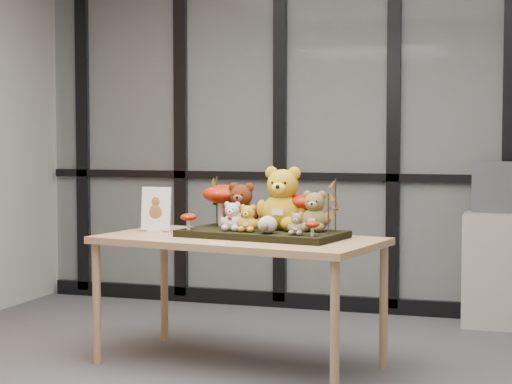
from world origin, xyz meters
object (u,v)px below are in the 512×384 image
(bear_brown_medium, at_px, (241,203))
(plush_cream_hedgehog, at_px, (268,224))
(mushroom_back_left, at_px, (223,203))
(mushroom_front_left, at_px, (188,221))
(mushroom_back_right, at_px, (305,210))
(mushroom_front_right, at_px, (312,228))
(display_table, at_px, (239,248))
(bear_beige_small, at_px, (297,222))
(bear_pooh_yellow, at_px, (283,195))
(cabinet, at_px, (508,271))
(diorama_tray, at_px, (262,234))
(bear_tan_back, at_px, (315,209))
(bear_white_bow, at_px, (232,215))
(bear_small_yellow, at_px, (248,217))
(monitor, at_px, (509,188))
(sign_holder, at_px, (156,211))

(bear_brown_medium, distance_m, plush_cream_hedgehog, 0.36)
(mushroom_back_left, height_order, mushroom_front_left, mushroom_back_left)
(mushroom_back_right, xyz_separation_m, mushroom_front_right, (0.13, -0.33, -0.07))
(display_table, relative_size, mushroom_back_left, 6.28)
(bear_beige_small, bearing_deg, bear_pooh_yellow, 131.49)
(mushroom_back_left, bearing_deg, bear_beige_small, -31.09)
(cabinet, bearing_deg, mushroom_front_right, -117.88)
(mushroom_back_left, bearing_deg, mushroom_front_left, -113.57)
(bear_brown_medium, bearing_deg, mushroom_back_left, 161.88)
(diorama_tray, height_order, cabinet, cabinet)
(diorama_tray, bearing_deg, bear_tan_back, 20.10)
(bear_white_bow, height_order, mushroom_back_right, mushroom_back_right)
(bear_pooh_yellow, distance_m, bear_white_bow, 0.33)
(bear_white_bow, bearing_deg, mushroom_front_right, -4.24)
(bear_brown_medium, xyz_separation_m, mushroom_front_left, (-0.27, -0.20, -0.10))
(diorama_tray, distance_m, bear_pooh_yellow, 0.26)
(bear_small_yellow, distance_m, bear_white_bow, 0.11)
(bear_brown_medium, bearing_deg, monitor, 55.88)
(bear_beige_small, bearing_deg, display_table, 171.23)
(mushroom_back_right, bearing_deg, monitor, 54.12)
(mushroom_back_right, height_order, cabinet, mushroom_back_right)
(display_table, bearing_deg, mushroom_back_left, 139.86)
(bear_white_bow, bearing_deg, cabinet, 58.55)
(bear_beige_small, bearing_deg, bear_brown_medium, 157.77)
(bear_tan_back, relative_size, monitor, 0.50)
(bear_pooh_yellow, distance_m, mushroom_front_left, 0.58)
(bear_brown_medium, height_order, bear_white_bow, bear_brown_medium)
(cabinet, bearing_deg, diorama_tray, -129.31)
(bear_white_bow, height_order, mushroom_front_right, bear_white_bow)
(mushroom_front_left, bearing_deg, cabinet, 44.41)
(display_table, height_order, bear_small_yellow, bear_small_yellow)
(diorama_tray, distance_m, bear_brown_medium, 0.25)
(bear_beige_small, distance_m, mushroom_front_left, 0.69)
(bear_brown_medium, bearing_deg, bear_white_bow, -79.29)
(bear_tan_back, distance_m, bear_white_bow, 0.48)
(mushroom_front_left, xyz_separation_m, cabinet, (1.75, 1.71, -0.46))
(mushroom_front_left, bearing_deg, bear_white_bow, 6.13)
(bear_pooh_yellow, relative_size, plush_cream_hedgehog, 3.69)
(display_table, xyz_separation_m, sign_holder, (-0.59, 0.12, 0.19))
(plush_cream_hedgehog, bearing_deg, bear_brown_medium, 144.58)
(display_table, bearing_deg, cabinet, 58.54)
(bear_tan_back, height_order, mushroom_back_left, mushroom_back_left)
(mushroom_front_right, relative_size, monitor, 0.18)
(mushroom_back_left, height_order, mushroom_front_right, mushroom_back_left)
(bear_brown_medium, distance_m, monitor, 2.14)
(bear_beige_small, distance_m, mushroom_back_left, 0.67)
(diorama_tray, distance_m, bear_tan_back, 0.34)
(mushroom_front_right, bearing_deg, monitor, 62.36)
(bear_pooh_yellow, relative_size, bear_white_bow, 2.19)
(bear_small_yellow, relative_size, mushroom_back_left, 0.62)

